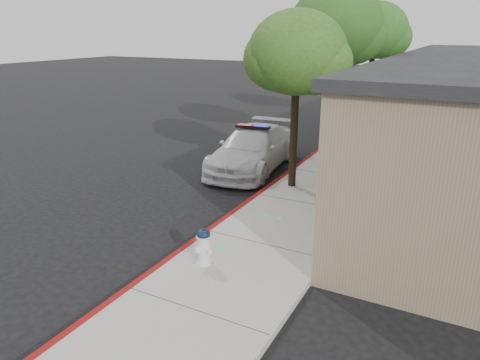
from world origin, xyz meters
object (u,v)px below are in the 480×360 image
at_px(street_tree_near, 297,57).
at_px(street_tree_mid, 337,28).
at_px(police_car, 253,149).
at_px(fire_hydrant, 204,246).
at_px(street_tree_far, 375,33).

xyz_separation_m(street_tree_near, street_tree_mid, (0.01, 4.04, 0.82)).
height_order(police_car, fire_hydrant, police_car).
bearing_deg(police_car, street_tree_mid, 43.50).
xyz_separation_m(street_tree_mid, street_tree_far, (0.03, 6.80, -0.23)).
height_order(police_car, street_tree_near, street_tree_near).
distance_m(police_car, street_tree_near, 4.37).
relative_size(police_car, fire_hydrant, 6.62).
distance_m(police_car, street_tree_far, 10.45).
distance_m(fire_hydrant, street_tree_far, 17.14).
height_order(fire_hydrant, street_tree_mid, street_tree_mid).
relative_size(fire_hydrant, street_tree_near, 0.15).
relative_size(fire_hydrant, street_tree_far, 0.14).
xyz_separation_m(fire_hydrant, street_tree_near, (-0.18, 5.74, 3.70)).
bearing_deg(fire_hydrant, street_tree_near, 115.47).
height_order(police_car, street_tree_far, street_tree_far).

